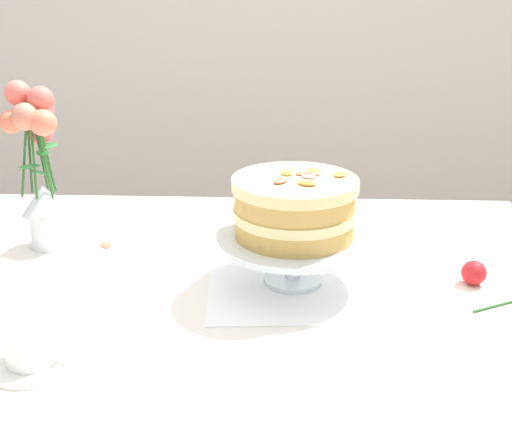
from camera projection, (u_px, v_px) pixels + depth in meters
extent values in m
cube|color=white|center=(232.00, 289.00, 1.15)|extent=(1.40, 1.00, 0.03)
cylinder|color=brown|center=(33.00, 335.00, 1.68)|extent=(0.06, 0.06, 0.71)
cylinder|color=brown|center=(463.00, 345.00, 1.64)|extent=(0.06, 0.06, 0.71)
cube|color=white|center=(293.00, 281.00, 1.15)|extent=(0.34, 0.34, 0.00)
cylinder|color=silver|center=(293.00, 278.00, 1.15)|extent=(0.11, 0.11, 0.01)
cylinder|color=silver|center=(293.00, 258.00, 1.13)|extent=(0.03, 0.03, 0.07)
cylinder|color=silver|center=(294.00, 237.00, 1.11)|extent=(0.29, 0.29, 0.01)
cylinder|color=tan|center=(294.00, 225.00, 1.11)|extent=(0.22, 0.22, 0.04)
cylinder|color=beige|center=(294.00, 212.00, 1.10)|extent=(0.23, 0.23, 0.02)
cylinder|color=tan|center=(295.00, 198.00, 1.09)|extent=(0.22, 0.22, 0.04)
cylinder|color=beige|center=(295.00, 183.00, 1.08)|extent=(0.23, 0.23, 0.02)
ellipsoid|color=yellow|center=(314.00, 171.00, 1.10)|extent=(0.03, 0.04, 0.01)
ellipsoid|color=#E56B51|center=(281.00, 181.00, 1.04)|extent=(0.04, 0.04, 0.01)
ellipsoid|color=orange|center=(340.00, 174.00, 1.08)|extent=(0.03, 0.04, 0.01)
ellipsoid|color=orange|center=(307.00, 183.00, 1.03)|extent=(0.04, 0.03, 0.01)
ellipsoid|color=yellow|center=(287.00, 172.00, 1.09)|extent=(0.02, 0.04, 0.01)
ellipsoid|color=pink|center=(309.00, 177.00, 1.07)|extent=(0.04, 0.03, 0.00)
ellipsoid|color=#E56B51|center=(302.00, 173.00, 1.09)|extent=(0.03, 0.03, 0.00)
ellipsoid|color=#E56B51|center=(313.00, 174.00, 1.08)|extent=(0.04, 0.04, 0.01)
cylinder|color=silver|center=(48.00, 230.00, 1.30)|extent=(0.08, 0.08, 0.08)
cone|color=silver|center=(44.00, 199.00, 1.27)|extent=(0.10, 0.10, 0.06)
cylinder|color=#2D6028|center=(44.00, 148.00, 1.23)|extent=(0.02, 0.01, 0.20)
sphere|color=#E66657|center=(41.00, 100.00, 1.19)|extent=(0.05, 0.05, 0.05)
cylinder|color=#2D6028|center=(46.00, 152.00, 1.25)|extent=(0.02, 0.02, 0.18)
sphere|color=#E4766A|center=(45.00, 109.00, 1.22)|extent=(0.04, 0.04, 0.04)
ellipsoid|color=#236B2D|center=(49.00, 146.00, 1.25)|extent=(0.04, 0.05, 0.01)
cylinder|color=#2D6028|center=(42.00, 162.00, 1.27)|extent=(0.01, 0.03, 0.13)
sphere|color=#EB666C|center=(40.00, 132.00, 1.26)|extent=(0.05, 0.05, 0.05)
cylinder|color=#2D6028|center=(29.00, 145.00, 1.24)|extent=(0.02, 0.01, 0.21)
sphere|color=#FC6E61|center=(18.00, 93.00, 1.20)|extent=(0.05, 0.05, 0.05)
ellipsoid|color=#236B2D|center=(39.00, 173.00, 1.27)|extent=(0.05, 0.03, 0.02)
cylinder|color=#2D6028|center=(24.00, 160.00, 1.23)|extent=(0.03, 0.02, 0.16)
sphere|color=#EB7253|center=(11.00, 122.00, 1.19)|extent=(0.05, 0.05, 0.05)
ellipsoid|color=#236B2D|center=(29.00, 167.00, 1.23)|extent=(0.05, 0.04, 0.02)
cylinder|color=#2D6028|center=(34.00, 157.00, 1.22)|extent=(0.01, 0.03, 0.17)
sphere|color=#DE7E63|center=(25.00, 117.00, 1.18)|extent=(0.05, 0.05, 0.05)
cylinder|color=#2D6028|center=(45.00, 160.00, 1.22)|extent=(0.03, 0.02, 0.16)
sphere|color=#F87D5E|center=(43.00, 123.00, 1.18)|extent=(0.05, 0.05, 0.05)
ellipsoid|color=#236B2D|center=(43.00, 153.00, 1.22)|extent=(0.05, 0.04, 0.01)
cylinder|color=white|center=(33.00, 362.00, 0.90)|extent=(0.13, 0.13, 0.01)
cylinder|color=white|center=(30.00, 346.00, 0.89)|extent=(0.08, 0.08, 0.05)
torus|color=white|center=(62.00, 346.00, 0.88)|extent=(0.03, 0.01, 0.03)
cylinder|color=#2D6028|center=(507.00, 303.00, 1.07)|extent=(0.14, 0.07, 0.01)
sphere|color=red|center=(474.00, 273.00, 1.13)|extent=(0.05, 0.05, 0.05)
ellipsoid|color=#E56B51|center=(106.00, 245.00, 1.31)|extent=(0.04, 0.04, 0.00)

